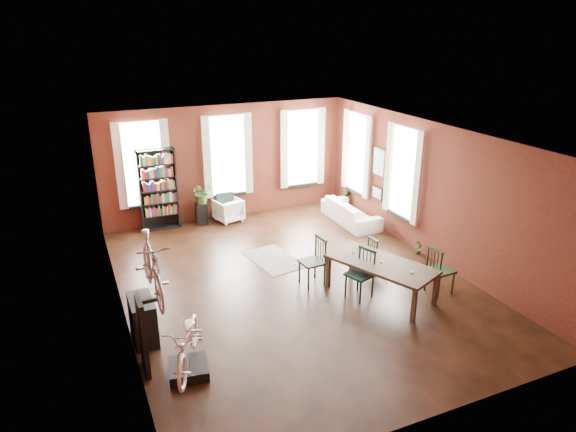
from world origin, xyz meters
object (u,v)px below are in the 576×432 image
bookshelf (158,190)px  bike_trainer (188,369)px  cream_sofa (351,209)px  dining_chair_b (312,262)px  dining_chair_d (378,255)px  dining_chair_a (360,274)px  bicycle_floor (187,320)px  console_table (143,320)px  dining_chair_c (440,270)px  plant_stand (202,213)px  dining_table (380,279)px  white_armchair (228,209)px

bookshelf → bike_trainer: bearing=-97.0°
cream_sofa → dining_chair_b: bearing=137.3°
dining_chair_d → cream_sofa: (1.02, 2.93, -0.02)m
dining_chair_a → bicycle_floor: 3.92m
dining_chair_d → console_table: dining_chair_d is taller
dining_chair_c → plant_stand: dining_chair_c is taller
dining_chair_c → bookshelf: bookshelf is taller
dining_chair_d → bike_trainer: 5.08m
bookshelf → cream_sofa: size_ratio=1.06×
bookshelf → bike_trainer: bookshelf is taller
dining_table → cream_sofa: bearing=44.3°
bike_trainer → console_table: bearing=111.1°
dining_table → bicycle_floor: bicycle_floor is taller
bookshelf → dining_table: bearing=-58.5°
dining_chair_a → bookshelf: size_ratio=0.47×
white_armchair → bike_trainer: (-2.64, -6.25, -0.26)m
console_table → dining_chair_d: bearing=6.3°
bike_trainer → bicycle_floor: bearing=-56.9°
console_table → bicycle_floor: 1.52m
dining_chair_b → dining_chair_d: bearing=82.1°
dining_chair_a → bookshelf: bookshelf is taller
bike_trainer → cream_sofa: bearing=39.6°
console_table → plant_stand: size_ratio=1.31×
dining_table → dining_chair_b: dining_chair_b is taller
bicycle_floor → dining_chair_d: bearing=44.2°
dining_chair_d → plant_stand: (-2.83, 4.50, -0.12)m
dining_chair_c → white_armchair: (-2.75, 5.71, -0.16)m
dining_chair_b → dining_chair_c: (2.25, -1.39, -0.01)m
white_armchair → bicycle_floor: (-2.62, -6.29, 0.65)m
dining_chair_b → dining_table: bearing=41.8°
dining_chair_d → dining_chair_c: bearing=-155.9°
dining_chair_d → bookshelf: (-3.93, 4.63, 0.68)m
dining_chair_d → white_armchair: 4.89m
white_armchair → cream_sofa: size_ratio=0.34×
white_armchair → cream_sofa: bearing=140.1°
dining_chair_c → white_armchair: bearing=21.6°
dining_chair_d → white_armchair: bearing=22.3°
bike_trainer → console_table: 1.38m
dining_chair_a → dining_chair_d: bearing=110.5°
dining_table → plant_stand: (-2.29, 5.41, -0.07)m
cream_sofa → console_table: cream_sofa is taller
console_table → bicycle_floor: bearing=-68.5°
bookshelf → white_armchair: (1.85, -0.20, -0.75)m
bookshelf → plant_stand: (1.10, -0.12, -0.79)m
dining_table → console_table: (-4.67, 0.34, 0.03)m
dining_table → dining_chair_c: (1.20, -0.38, 0.14)m
dining_chair_b → plant_stand: (-1.24, 4.40, -0.22)m
bike_trainer → dining_chair_d: bearing=21.1°
bookshelf → bicycle_floor: 6.54m
dining_chair_a → bicycle_floor: size_ratio=0.62×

